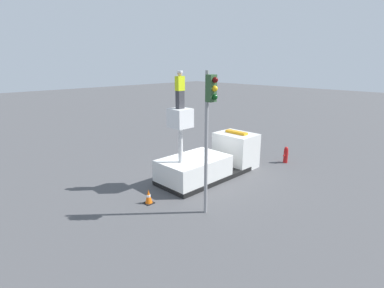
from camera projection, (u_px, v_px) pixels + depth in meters
name	position (u px, v px, depth m)	size (l,w,h in m)	color
ground_plane	(205.00, 177.00, 16.36)	(120.00, 120.00, 0.00)	#4C4C4F
bucket_truck	(211.00, 161.00, 16.46)	(6.25, 2.37, 3.97)	black
worker	(180.00, 90.00, 13.87)	(0.40, 0.26, 1.75)	#38383D
traffic_light_pole	(209.00, 116.00, 11.41)	(0.34, 0.57, 5.81)	gray
fire_hydrant	(286.00, 155.00, 18.65)	(0.51, 0.27, 1.03)	red
traffic_cone_rear	(149.00, 197.00, 13.30)	(0.41, 0.41, 0.66)	black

